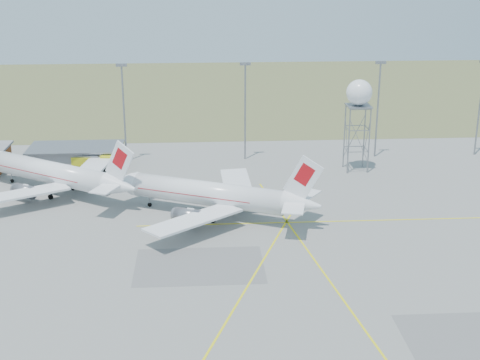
{
  "coord_description": "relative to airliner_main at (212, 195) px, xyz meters",
  "views": [
    {
      "loc": [
        -19.71,
        -69.76,
        41.28
      ],
      "look_at": [
        -12.73,
        40.0,
        4.07
      ],
      "focal_mm": 50.0,
      "sensor_mm": 36.0,
      "label": 1
    }
  ],
  "objects": [
    {
      "name": "grass_strip",
      "position": [
        17.8,
        106.16,
        -3.71
      ],
      "size": [
        400.0,
        120.0,
        0.03
      ],
      "primitive_type": "cube",
      "color": "#535D33",
      "rests_on": "ground"
    },
    {
      "name": "mast_c",
      "position": [
        35.8,
        32.16,
        8.34
      ],
      "size": [
        2.2,
        0.5,
        20.5
      ],
      "color": "gray",
      "rests_on": "ground"
    },
    {
      "name": "mast_b",
      "position": [
        7.8,
        32.16,
        8.34
      ],
      "size": [
        2.2,
        0.5,
        20.5
      ],
      "color": "gray",
      "rests_on": "ground"
    },
    {
      "name": "airliner_main",
      "position": [
        0.0,
        0.0,
        0.0
      ],
      "size": [
        33.93,
        31.59,
        12.16
      ],
      "rotation": [
        0.0,
        0.0,
        2.71
      ],
      "color": "white",
      "rests_on": "ground"
    },
    {
      "name": "airliner_far",
      "position": [
        -28.02,
        12.78,
        -0.0
      ],
      "size": [
        32.18,
        29.64,
        12.15
      ],
      "rotation": [
        0.0,
        0.0,
        2.54
      ],
      "color": "white",
      "rests_on": "ground"
    },
    {
      "name": "mast_a",
      "position": [
        -17.2,
        32.16,
        8.34
      ],
      "size": [
        2.2,
        0.5,
        20.5
      ],
      "color": "gray",
      "rests_on": "ground"
    },
    {
      "name": "ground",
      "position": [
        17.8,
        -33.84,
        -3.73
      ],
      "size": [
        400.0,
        400.0,
        0.0
      ],
      "primitive_type": "plane",
      "color": "gray",
      "rests_on": "ground"
    },
    {
      "name": "building_grey",
      "position": [
        -27.2,
        30.16,
        -1.75
      ],
      "size": [
        19.0,
        10.0,
        3.9
      ],
      "color": "gray",
      "rests_on": "ground"
    },
    {
      "name": "radar_tower",
      "position": [
        29.43,
        23.13,
        6.57
      ],
      "size": [
        5.07,
        5.07,
        18.35
      ],
      "color": "gray",
      "rests_on": "ground"
    },
    {
      "name": "mast_d",
      "position": [
        57.8,
        32.16,
        8.34
      ],
      "size": [
        2.2,
        0.5,
        20.5
      ],
      "color": "gray",
      "rests_on": "ground"
    },
    {
      "name": "fire_truck",
      "position": [
        -22.94,
        26.11,
        -2.1
      ],
      "size": [
        8.88,
        4.82,
        3.39
      ],
      "rotation": [
        0.0,
        0.0,
        -0.21
      ],
      "color": "gold",
      "rests_on": "ground"
    }
  ]
}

